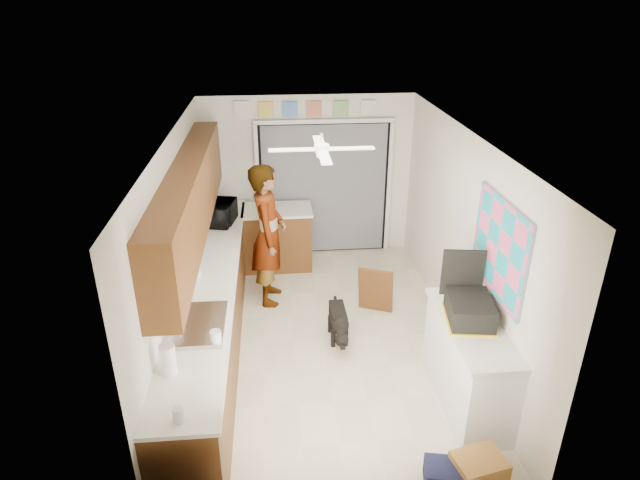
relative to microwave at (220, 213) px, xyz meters
name	(u,v)px	position (x,y,z in m)	size (l,w,h in m)	color
floor	(323,339)	(1.28, -1.54, -1.09)	(5.00, 5.00, 0.00)	beige
ceiling	(324,137)	(1.28, -1.54, 1.41)	(5.00, 5.00, 0.00)	white
wall_back	(308,177)	(1.28, 0.96, 0.16)	(3.20, 3.20, 0.00)	white
wall_front	(357,401)	(1.28, -4.04, 0.16)	(3.20, 3.20, 0.00)	white
wall_left	(178,253)	(-0.32, -1.54, 0.16)	(5.00, 5.00, 0.00)	white
wall_right	(462,241)	(2.88, -1.54, 0.16)	(5.00, 5.00, 0.00)	white
left_base_cabinets	(212,313)	(-0.02, -1.54, -0.64)	(0.60, 4.80, 0.90)	#5C3616
left_countertop	(210,278)	(-0.01, -1.54, -0.17)	(0.62, 4.80, 0.04)	white
upper_cabinets	(190,199)	(-0.16, -1.34, 0.71)	(0.32, 4.00, 0.80)	#5C3616
sink_basin	(199,325)	(-0.01, -2.54, -0.13)	(0.50, 0.76, 0.06)	silver
faucet	(178,318)	(-0.20, -2.54, -0.04)	(0.03, 0.03, 0.22)	silver
peninsula_base	(278,239)	(0.78, 0.46, -0.64)	(1.00, 0.60, 0.90)	#5C3616
peninsula_top	(277,210)	(0.78, 0.46, -0.17)	(1.04, 0.64, 0.04)	white
back_opening_recess	(324,189)	(1.53, 0.93, -0.04)	(2.00, 0.06, 2.10)	black
curtain_panel	(324,190)	(1.53, 0.89, -0.04)	(1.90, 0.03, 2.05)	gray
door_trim_left	(258,192)	(0.51, 0.90, -0.04)	(0.06, 0.04, 2.10)	white
door_trim_right	(389,188)	(2.55, 0.90, -0.04)	(0.06, 0.04, 2.10)	white
door_trim_head	(324,121)	(1.53, 0.90, 1.03)	(2.10, 0.04, 0.06)	white
header_frame_0	(266,110)	(0.68, 0.93, 1.21)	(0.22, 0.02, 0.22)	#E1BE4B
header_frame_1	(290,109)	(1.03, 0.93, 1.21)	(0.22, 0.02, 0.22)	#5286DD
header_frame_2	(314,109)	(1.38, 0.93, 1.21)	(0.22, 0.02, 0.22)	#D77150
header_frame_3	(341,108)	(1.78, 0.93, 1.21)	(0.22, 0.02, 0.22)	#7CB366
header_frame_4	(368,108)	(2.18, 0.93, 1.21)	(0.22, 0.02, 0.22)	white
route66_sign	(242,110)	(0.33, 0.93, 1.21)	(0.22, 0.02, 0.26)	silver
right_counter_base	(468,365)	(2.63, -2.74, -0.64)	(0.50, 1.40, 0.90)	white
right_counter_top	(473,326)	(2.62, -2.74, -0.17)	(0.54, 1.44, 0.04)	white
abstract_painting	(499,248)	(2.86, -2.54, 0.56)	(0.03, 1.15, 0.95)	#FE5D97
ceiling_fan	(322,149)	(1.28, -1.34, 1.23)	(1.14, 1.14, 0.24)	white
microwave	(220,213)	(0.00, 0.00, 0.00)	(0.54, 0.37, 0.30)	black
soap_bottle	(195,264)	(-0.16, -1.56, 0.02)	(0.13, 0.13, 0.33)	silver
jar_a	(216,338)	(0.18, -2.85, -0.08)	(0.10, 0.10, 0.14)	silver
jar_b	(178,415)	(-0.02, -3.79, -0.09)	(0.08, 0.08, 0.12)	silver
paper_towel_roll	(168,360)	(-0.18, -3.22, -0.01)	(0.13, 0.13, 0.28)	white
suitcase	(470,310)	(2.60, -2.66, -0.03)	(0.41, 0.55, 0.23)	black
suitcase_rim	(468,319)	(2.60, -2.66, -0.14)	(0.44, 0.58, 0.02)	yellow
suitcase_lid	(463,273)	(2.60, -2.37, 0.22)	(0.42, 0.03, 0.50)	black
cardboard_box	(478,470)	(2.41, -3.74, -0.96)	(0.43, 0.32, 0.27)	olive
navy_crate	(444,475)	(2.11, -3.74, -0.99)	(0.33, 0.28, 0.20)	#151734
cabinet_door_panel	(376,290)	(2.01, -1.01, -0.75)	(0.45, 0.03, 0.67)	#5C3616
man	(268,235)	(0.65, -0.53, -0.13)	(0.70, 0.46, 1.92)	white
dog	(338,322)	(1.46, -1.54, -0.85)	(0.26, 0.61, 0.48)	black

